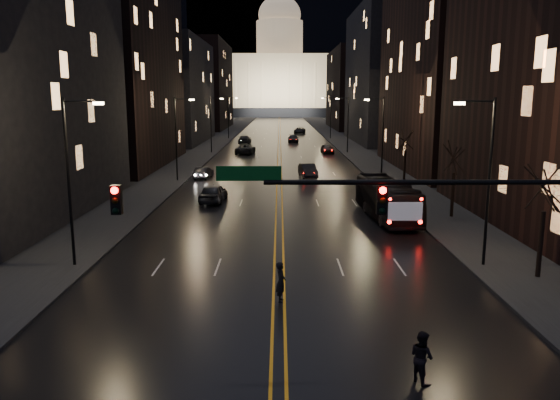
{
  "coord_description": "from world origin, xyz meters",
  "views": [
    {
      "loc": [
        0.04,
        -18.16,
        9.04
      ],
      "look_at": [
        0.06,
        13.19,
        3.08
      ],
      "focal_mm": 35.0,
      "sensor_mm": 36.0,
      "label": 1
    }
  ],
  "objects_px": {
    "oncoming_car_a": "(213,193)",
    "oncoming_car_b": "(203,173)",
    "pedestrian_a": "(281,282)",
    "pedestrian_b": "(422,357)",
    "receding_car_a": "(308,171)",
    "traffic_signal": "(452,214)",
    "bus": "(387,199)"
  },
  "relations": [
    {
      "from": "traffic_signal",
      "to": "pedestrian_b",
      "type": "height_order",
      "value": "traffic_signal"
    },
    {
      "from": "pedestrian_a",
      "to": "pedestrian_b",
      "type": "relative_size",
      "value": 1.06
    },
    {
      "from": "receding_car_a",
      "to": "oncoming_car_a",
      "type": "bearing_deg",
      "value": -127.75
    },
    {
      "from": "receding_car_a",
      "to": "bus",
      "type": "bearing_deg",
      "value": -83.96
    },
    {
      "from": "oncoming_car_b",
      "to": "traffic_signal",
      "type": "bearing_deg",
      "value": 115.61
    },
    {
      "from": "oncoming_car_b",
      "to": "pedestrian_b",
      "type": "height_order",
      "value": "pedestrian_b"
    },
    {
      "from": "oncoming_car_b",
      "to": "pedestrian_b",
      "type": "relative_size",
      "value": 2.31
    },
    {
      "from": "pedestrian_a",
      "to": "oncoming_car_a",
      "type": "bearing_deg",
      "value": 16.25
    },
    {
      "from": "oncoming_car_b",
      "to": "receding_car_a",
      "type": "relative_size",
      "value": 0.86
    },
    {
      "from": "traffic_signal",
      "to": "receding_car_a",
      "type": "bearing_deg",
      "value": 93.51
    },
    {
      "from": "traffic_signal",
      "to": "oncoming_car_b",
      "type": "relative_size",
      "value": 4.32
    },
    {
      "from": "receding_car_a",
      "to": "pedestrian_a",
      "type": "xyz_separation_m",
      "value": [
        -3.16,
        -38.32,
        0.15
      ]
    },
    {
      "from": "traffic_signal",
      "to": "bus",
      "type": "bearing_deg",
      "value": 84.31
    },
    {
      "from": "oncoming_car_a",
      "to": "pedestrian_b",
      "type": "relative_size",
      "value": 2.78
    },
    {
      "from": "bus",
      "to": "oncoming_car_b",
      "type": "relative_size",
      "value": 2.64
    },
    {
      "from": "traffic_signal",
      "to": "oncoming_car_b",
      "type": "height_order",
      "value": "traffic_signal"
    },
    {
      "from": "oncoming_car_b",
      "to": "oncoming_car_a",
      "type": "bearing_deg",
      "value": 108.13
    },
    {
      "from": "oncoming_car_b",
      "to": "pedestrian_b",
      "type": "distance_m",
      "value": 46.15
    },
    {
      "from": "pedestrian_b",
      "to": "oncoming_car_b",
      "type": "bearing_deg",
      "value": -12.37
    },
    {
      "from": "receding_car_a",
      "to": "pedestrian_b",
      "type": "bearing_deg",
      "value": -95.12
    },
    {
      "from": "traffic_signal",
      "to": "receding_car_a",
      "type": "relative_size",
      "value": 3.72
    },
    {
      "from": "oncoming_car_a",
      "to": "pedestrian_a",
      "type": "xyz_separation_m",
      "value": [
        5.8,
        -23.37,
        0.1
      ]
    },
    {
      "from": "pedestrian_b",
      "to": "oncoming_car_a",
      "type": "bearing_deg",
      "value": -10.11
    },
    {
      "from": "traffic_signal",
      "to": "oncoming_car_a",
      "type": "distance_m",
      "value": 30.96
    },
    {
      "from": "oncoming_car_b",
      "to": "pedestrian_a",
      "type": "xyz_separation_m",
      "value": [
        8.59,
        -37.25,
        0.26
      ]
    },
    {
      "from": "oncoming_car_a",
      "to": "oncoming_car_b",
      "type": "xyz_separation_m",
      "value": [
        -2.79,
        13.88,
        -0.16
      ]
    },
    {
      "from": "oncoming_car_a",
      "to": "receding_car_a",
      "type": "xyz_separation_m",
      "value": [
        8.96,
        14.94,
        -0.06
      ]
    },
    {
      "from": "pedestrian_a",
      "to": "bus",
      "type": "bearing_deg",
      "value": -22.89
    },
    {
      "from": "traffic_signal",
      "to": "receding_car_a",
      "type": "xyz_separation_m",
      "value": [
        -2.66,
        43.32,
        -4.34
      ]
    },
    {
      "from": "traffic_signal",
      "to": "oncoming_car_a",
      "type": "height_order",
      "value": "traffic_signal"
    },
    {
      "from": "oncoming_car_a",
      "to": "pedestrian_a",
      "type": "relative_size",
      "value": 2.63
    },
    {
      "from": "oncoming_car_a",
      "to": "bus",
      "type": "bearing_deg",
      "value": 159.35
    }
  ]
}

